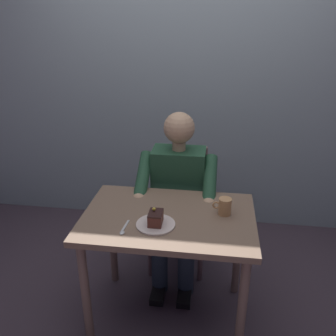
# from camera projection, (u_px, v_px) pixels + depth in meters

# --- Properties ---
(ground_plane) EXTENTS (14.00, 14.00, 0.00)m
(ground_plane) POSITION_uv_depth(u_px,v_px,m) (168.00, 313.00, 2.35)
(ground_plane) COLOR #4B3D48
(cafe_rear_panel) EXTENTS (6.40, 0.12, 3.00)m
(cafe_rear_panel) POSITION_uv_depth(u_px,v_px,m) (190.00, 51.00, 2.90)
(cafe_rear_panel) COLOR #9CAFB6
(cafe_rear_panel) RESTS_ON ground
(dining_table) EXTENTS (0.98, 0.66, 0.73)m
(dining_table) POSITION_uv_depth(u_px,v_px,m) (168.00, 231.00, 2.10)
(dining_table) COLOR #826551
(dining_table) RESTS_ON ground
(chair) EXTENTS (0.42, 0.42, 0.89)m
(chair) POSITION_uv_depth(u_px,v_px,m) (180.00, 202.00, 2.71)
(chair) COLOR #82605F
(chair) RESTS_ON ground
(seated_person) EXTENTS (0.53, 0.58, 1.20)m
(seated_person) POSITION_uv_depth(u_px,v_px,m) (177.00, 197.00, 2.50)
(seated_person) COLOR #275439
(seated_person) RESTS_ON ground
(dessert_plate) EXTENTS (0.21, 0.21, 0.01)m
(dessert_plate) POSITION_uv_depth(u_px,v_px,m) (156.00, 224.00, 1.96)
(dessert_plate) COLOR silver
(dessert_plate) RESTS_ON dining_table
(cake_slice) EXTENTS (0.07, 0.10, 0.09)m
(cake_slice) POSITION_uv_depth(u_px,v_px,m) (156.00, 218.00, 1.95)
(cake_slice) COLOR brown
(cake_slice) RESTS_ON dessert_plate
(coffee_cup) EXTENTS (0.11, 0.07, 0.10)m
(coffee_cup) POSITION_uv_depth(u_px,v_px,m) (225.00, 206.00, 2.05)
(coffee_cup) COLOR tan
(coffee_cup) RESTS_ON dining_table
(dessert_spoon) EXTENTS (0.03, 0.14, 0.01)m
(dessert_spoon) POSITION_uv_depth(u_px,v_px,m) (124.00, 229.00, 1.92)
(dessert_spoon) COLOR silver
(dessert_spoon) RESTS_ON dining_table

